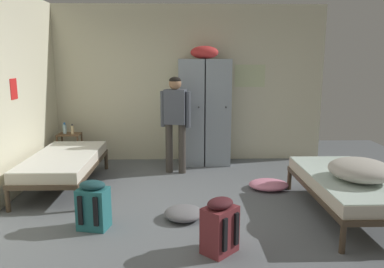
# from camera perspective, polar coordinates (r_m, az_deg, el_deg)

# --- Properties ---
(ground_plane) EXTENTS (8.48, 8.48, 0.00)m
(ground_plane) POSITION_cam_1_polar(r_m,az_deg,el_deg) (4.64, 0.09, -12.23)
(ground_plane) COLOR slate
(room_backdrop) EXTENTS (4.90, 5.36, 2.79)m
(room_backdrop) POSITION_cam_1_polar(r_m,az_deg,el_deg) (5.68, -13.13, 6.37)
(room_backdrop) COLOR beige
(room_backdrop) RESTS_ON ground_plane
(locker_bank) EXTENTS (0.90, 0.55, 2.07)m
(locker_bank) POSITION_cam_1_polar(r_m,az_deg,el_deg) (6.70, 1.84, 3.65)
(locker_bank) COLOR #8C99A3
(locker_bank) RESTS_ON ground_plane
(shelf_unit) EXTENTS (0.38, 0.30, 0.57)m
(shelf_unit) POSITION_cam_1_polar(r_m,az_deg,el_deg) (6.99, -17.84, -1.76)
(shelf_unit) COLOR brown
(shelf_unit) RESTS_ON ground_plane
(bed_left_rear) EXTENTS (0.90, 1.90, 0.49)m
(bed_left_rear) POSITION_cam_1_polar(r_m,az_deg,el_deg) (5.83, -18.67, -3.98)
(bed_left_rear) COLOR #473828
(bed_left_rear) RESTS_ON ground_plane
(bed_right) EXTENTS (0.90, 1.90, 0.49)m
(bed_right) POSITION_cam_1_polar(r_m,az_deg,el_deg) (4.91, 22.24, -7.01)
(bed_right) COLOR #473828
(bed_right) RESTS_ON ground_plane
(bedding_heap) EXTENTS (0.70, 0.74, 0.24)m
(bedding_heap) POSITION_cam_1_polar(r_m,az_deg,el_deg) (4.73, 23.97, -4.93)
(bedding_heap) COLOR #B7B2A8
(bedding_heap) RESTS_ON bed_right
(person_traveler) EXTENTS (0.49, 0.27, 1.57)m
(person_traveler) POSITION_cam_1_polar(r_m,az_deg,el_deg) (6.13, -2.51, 2.74)
(person_traveler) COLOR #3D3833
(person_traveler) RESTS_ON ground_plane
(water_bottle) EXTENTS (0.06, 0.06, 0.19)m
(water_bottle) POSITION_cam_1_polar(r_m,az_deg,el_deg) (6.97, -18.58, 0.77)
(water_bottle) COLOR #B2DBEA
(water_bottle) RESTS_ON shelf_unit
(lotion_bottle) EXTENTS (0.05, 0.05, 0.17)m
(lotion_bottle) POSITION_cam_1_polar(r_m,az_deg,el_deg) (6.88, -17.53, 0.63)
(lotion_bottle) COLOR beige
(lotion_bottle) RESTS_ON shelf_unit
(backpack_maroon) EXTENTS (0.42, 0.42, 0.55)m
(backpack_maroon) POSITION_cam_1_polar(r_m,az_deg,el_deg) (3.77, 4.07, -13.70)
(backpack_maroon) COLOR maroon
(backpack_maroon) RESTS_ON ground_plane
(backpack_teal) EXTENTS (0.36, 0.38, 0.55)m
(backpack_teal) POSITION_cam_1_polar(r_m,az_deg,el_deg) (4.39, -14.53, -10.37)
(backpack_teal) COLOR #23666B
(backpack_teal) RESTS_ON ground_plane
(clothes_pile_pink) EXTENTS (0.57, 0.47, 0.13)m
(clothes_pile_pink) POSITION_cam_1_polar(r_m,az_deg,el_deg) (5.64, 11.41, -7.46)
(clothes_pile_pink) COLOR pink
(clothes_pile_pink) RESTS_ON ground_plane
(clothes_pile_grey) EXTENTS (0.46, 0.46, 0.14)m
(clothes_pile_grey) POSITION_cam_1_polar(r_m,az_deg,el_deg) (4.55, -1.24, -11.80)
(clothes_pile_grey) COLOR slate
(clothes_pile_grey) RESTS_ON ground_plane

